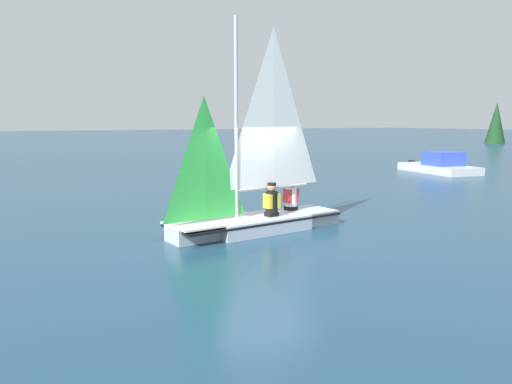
# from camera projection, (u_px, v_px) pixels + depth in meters

# --- Properties ---
(ground_plane) EXTENTS (260.00, 260.00, 0.00)m
(ground_plane) POSITION_uv_depth(u_px,v_px,m) (256.00, 231.00, 12.11)
(ground_plane) COLOR navy
(sailboat_main) EXTENTS (1.80, 4.63, 4.97)m
(sailboat_main) POSITION_uv_depth(u_px,v_px,m) (256.00, 201.00, 12.01)
(sailboat_main) COLOR #B2BCCC
(sailboat_main) RESTS_ON ground_plane
(sailor_helm) EXTENTS (0.33, 0.37, 1.16)m
(sailor_helm) POSITION_uv_depth(u_px,v_px,m) (272.00, 205.00, 12.08)
(sailor_helm) COLOR black
(sailor_helm) RESTS_ON ground_plane
(sailor_crew) EXTENTS (0.33, 0.37, 1.16)m
(sailor_crew) POSITION_uv_depth(u_px,v_px,m) (291.00, 199.00, 12.90)
(sailor_crew) COLOR black
(sailor_crew) RESTS_ON ground_plane
(motorboat_distant) EXTENTS (4.59, 2.68, 1.08)m
(motorboat_distant) POSITION_uv_depth(u_px,v_px,m) (440.00, 165.00, 25.62)
(motorboat_distant) COLOR silver
(motorboat_distant) RESTS_ON ground_plane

